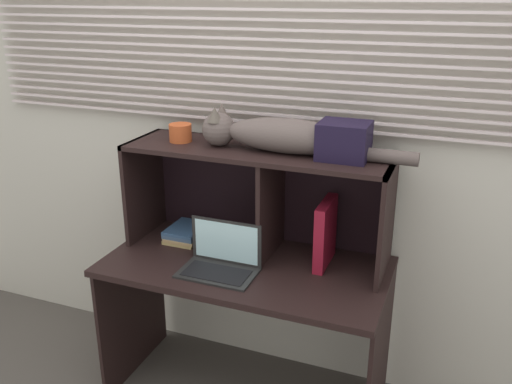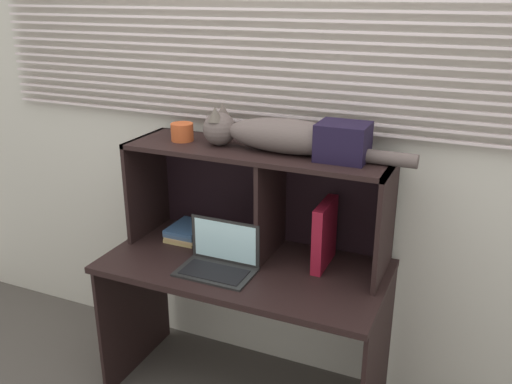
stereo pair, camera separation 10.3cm
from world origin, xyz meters
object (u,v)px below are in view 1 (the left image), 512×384
object	(u,v)px
book_stack	(186,233)
cat	(278,135)
storage_box	(344,141)
laptop	(221,261)
binder_upright	(325,233)
small_basket	(180,133)

from	to	relation	value
book_stack	cat	bearing A→B (deg)	-0.49
book_stack	storage_box	world-z (taller)	storage_box
laptop	storage_box	world-z (taller)	storage_box
binder_upright	small_basket	size ratio (longest dim) A/B	2.86
book_stack	laptop	bearing A→B (deg)	-38.43
laptop	small_basket	distance (m)	0.63
cat	small_basket	size ratio (longest dim) A/B	9.10
book_stack	small_basket	xyz separation A→B (m)	(-0.00, -0.00, 0.52)
laptop	book_stack	distance (m)	0.38
cat	laptop	distance (m)	0.61
small_basket	book_stack	bearing A→B (deg)	43.36
laptop	binder_upright	world-z (taller)	binder_upright
laptop	binder_upright	xyz separation A→B (m)	(0.41, 0.23, 0.10)
book_stack	storage_box	bearing A→B (deg)	-0.30
laptop	storage_box	distance (m)	0.75
book_stack	storage_box	size ratio (longest dim) A/B	1.02
book_stack	storage_box	distance (m)	0.95
laptop	small_basket	xyz separation A→B (m)	(-0.30, 0.23, 0.50)
laptop	book_stack	size ratio (longest dim) A/B	1.58
binder_upright	small_basket	world-z (taller)	small_basket
small_basket	cat	bearing A→B (deg)	0.00
binder_upright	storage_box	xyz separation A→B (m)	(0.06, 0.00, 0.43)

